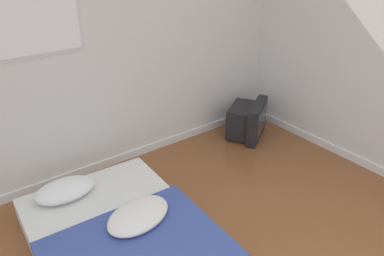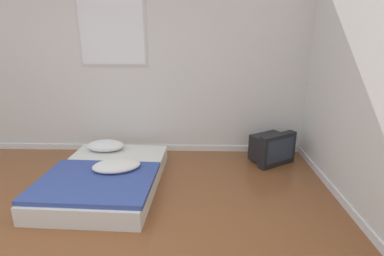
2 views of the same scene
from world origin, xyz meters
The scene contains 3 objects.
wall_back centered at (0.00, 2.57, 1.29)m, with size 7.83×0.08×2.60m.
mattress_bed centered at (0.01, 1.35, 0.13)m, with size 1.32×1.77×0.35m.
crt_tv centered at (2.17, 2.13, 0.22)m, with size 0.66×0.62×0.46m.
Camera 1 is at (-0.87, -0.80, 2.28)m, focal length 35.00 mm.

